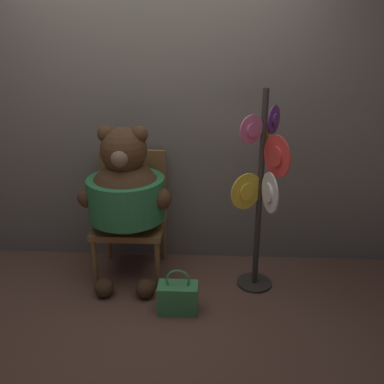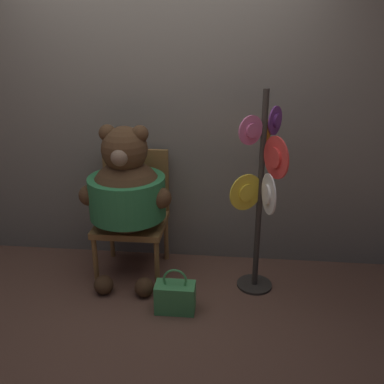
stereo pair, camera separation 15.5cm
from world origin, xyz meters
name	(u,v)px [view 1 (the left image)]	position (x,y,z in m)	size (l,w,h in m)	color
ground_plane	(150,299)	(0.00, 0.00, 0.00)	(14.00, 14.00, 0.00)	brown
wall_back	(157,104)	(0.00, 0.74, 1.37)	(8.00, 0.10, 2.73)	slate
chair	(132,210)	(-0.20, 0.46, 0.54)	(0.55, 0.53, 1.01)	olive
teddy_bear	(126,193)	(-0.20, 0.28, 0.76)	(0.72, 0.64, 1.29)	#4C331E
hat_display_rack	(262,185)	(0.83, 0.21, 0.88)	(0.38, 0.57, 1.56)	#332D28
handbag_on_ground	(178,297)	(0.23, -0.13, 0.12)	(0.29, 0.16, 0.35)	#479E56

